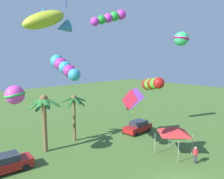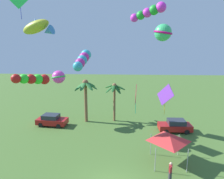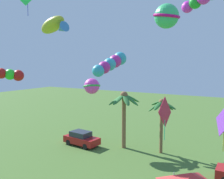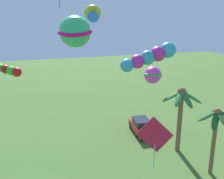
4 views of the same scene
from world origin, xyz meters
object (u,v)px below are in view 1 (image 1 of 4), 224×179
(spectator_0, at_px, (195,155))
(kite_diamond_4, at_px, (133,99))
(parked_car_1, at_px, (7,163))
(kite_tube_0, at_px, (64,67))
(kite_ball_6, at_px, (181,39))
(kite_diamond_2, at_px, (130,100))
(palm_tree_1, at_px, (44,109))
(kite_ball_9, at_px, (15,95))
(kite_fish_3, at_px, (47,21))
(parked_car_0, at_px, (138,127))
(kite_tube_1, at_px, (152,84))
(palm_tree_0, at_px, (74,105))
(festival_tent, at_px, (174,130))
(kite_tube_7, at_px, (110,18))

(spectator_0, xyz_separation_m, kite_diamond_4, (1.22, 8.58, 3.86))
(parked_car_1, xyz_separation_m, kite_tube_0, (4.70, -1.70, 7.99))
(kite_diamond_4, distance_m, kite_ball_6, 9.87)
(spectator_0, relative_size, kite_diamond_2, 0.50)
(palm_tree_1, bearing_deg, kite_ball_9, -159.69)
(palm_tree_1, xyz_separation_m, kite_fish_3, (-2.89, -6.90, 7.41))
(parked_car_0, bearing_deg, kite_tube_1, -137.53)
(kite_tube_0, bearing_deg, parked_car_1, 160.14)
(kite_ball_9, bearing_deg, palm_tree_1, 20.31)
(palm_tree_1, bearing_deg, kite_ball_6, -52.79)
(palm_tree_0, height_order, parked_car_0, palm_tree_0)
(kite_fish_3, distance_m, kite_ball_9, 7.92)
(parked_car_1, distance_m, kite_tube_1, 14.56)
(palm_tree_0, distance_m, kite_ball_6, 13.45)
(palm_tree_1, distance_m, festival_tent, 13.04)
(kite_tube_0, distance_m, kite_diamond_4, 10.28)
(parked_car_1, height_order, kite_ball_6, kite_ball_6)
(palm_tree_1, height_order, festival_tent, palm_tree_1)
(kite_tube_0, bearing_deg, kite_tube_1, -95.56)
(kite_diamond_4, bearing_deg, kite_tube_7, 135.03)
(kite_diamond_4, bearing_deg, kite_tube_1, -134.98)
(kite_tube_0, xyz_separation_m, kite_tube_1, (-1.00, -10.25, -0.54))
(palm_tree_1, relative_size, parked_car_1, 1.46)
(festival_tent, xyz_separation_m, kite_diamond_2, (-2.70, 3.48, 2.84))
(kite_tube_1, relative_size, kite_ball_6, 1.16)
(kite_tube_0, xyz_separation_m, kite_diamond_2, (5.87, -2.45, -3.43))
(kite_ball_9, bearing_deg, festival_tent, -33.55)
(palm_tree_0, relative_size, kite_ball_9, 2.11)
(kite_diamond_4, bearing_deg, kite_ball_9, 171.58)
(spectator_0, height_order, festival_tent, festival_tent)
(kite_diamond_4, distance_m, kite_ball_9, 13.29)
(spectator_0, bearing_deg, festival_tent, 82.18)
(festival_tent, xyz_separation_m, kite_ball_9, (-12.16, 8.06, 3.93))
(festival_tent, bearing_deg, parked_car_1, 150.08)
(kite_tube_1, distance_m, kite_diamond_4, 15.19)
(parked_car_1, distance_m, kite_diamond_2, 12.23)
(palm_tree_1, relative_size, kite_ball_9, 2.33)
(kite_diamond_2, xyz_separation_m, kite_diamond_4, (3.58, 2.64, -0.63))
(festival_tent, height_order, kite_diamond_4, kite_diamond_4)
(parked_car_0, relative_size, parked_car_1, 0.97)
(kite_diamond_4, bearing_deg, kite_fish_3, -163.44)
(palm_tree_0, bearing_deg, parked_car_1, -165.35)
(kite_tube_0, relative_size, kite_fish_3, 1.27)
(kite_tube_0, height_order, kite_diamond_2, kite_tube_0)
(kite_tube_0, bearing_deg, spectator_0, -45.54)
(palm_tree_1, distance_m, parked_car_0, 12.26)
(kite_tube_0, height_order, kite_tube_7, kite_tube_7)
(kite_diamond_4, relative_size, kite_ball_9, 1.46)
(parked_car_0, height_order, kite_tube_7, kite_tube_7)
(palm_tree_1, bearing_deg, kite_fish_3, -112.73)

